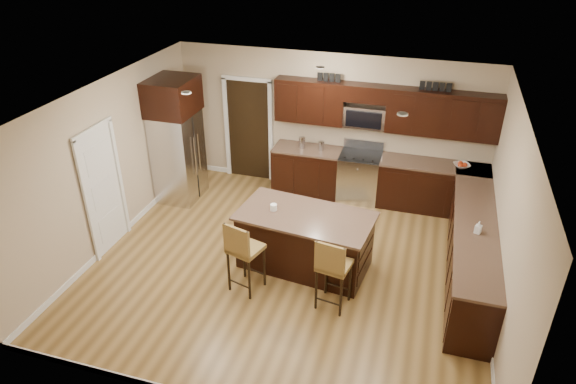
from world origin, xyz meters
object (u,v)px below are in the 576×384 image
(range, at_px, (359,176))
(stool_left, at_px, (243,250))
(island, at_px, (305,242))
(refrigerator, at_px, (177,139))
(stool_right, at_px, (333,266))

(range, height_order, stool_left, stool_left)
(island, xyz_separation_m, refrigerator, (-2.86, 1.46, 0.78))
(stool_right, xyz_separation_m, refrigerator, (-3.47, 2.30, 0.50))
(range, distance_m, refrigerator, 3.50)
(refrigerator, bearing_deg, island, -27.00)
(island, height_order, stool_right, stool_right)
(range, bearing_deg, refrigerator, -164.58)
(range, xyz_separation_m, stool_right, (0.17, -3.21, 0.24))
(range, relative_size, island, 0.52)
(island, bearing_deg, range, 86.06)
(range, xyz_separation_m, island, (-0.44, -2.37, -0.04))
(stool_left, bearing_deg, island, 66.89)
(refrigerator, bearing_deg, stool_right, -33.57)
(range, bearing_deg, stool_left, -109.32)
(island, relative_size, refrigerator, 0.91)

